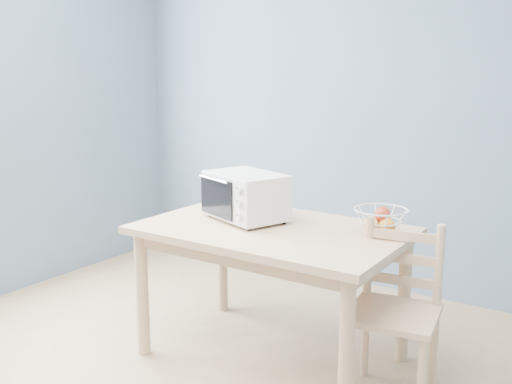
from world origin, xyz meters
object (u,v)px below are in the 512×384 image
Objects in this scene: fruit_basket at (380,220)px; dining_chair at (395,315)px; toaster_oven at (244,195)px; dining_table at (272,245)px.

dining_chair is at bearing -51.06° from fruit_basket.
toaster_oven reaches higher than dining_chair.
dining_table is 0.59m from fruit_basket.
fruit_basket is at bearing 21.34° from dining_table.
toaster_oven is at bearing 165.75° from dining_table.
dining_table is at bearing 170.47° from dining_chair.
fruit_basket is (0.75, 0.15, -0.07)m from toaster_oven.
toaster_oven is 0.77m from fruit_basket.
toaster_oven reaches higher than dining_table.
dining_table is 0.34m from toaster_oven.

